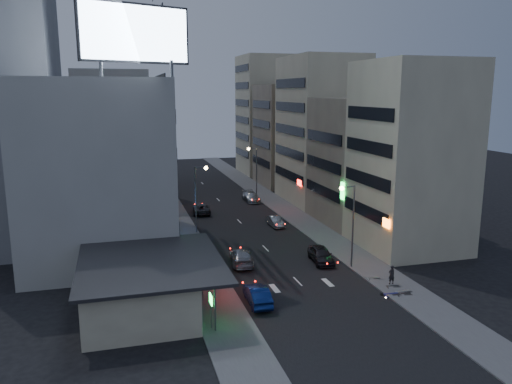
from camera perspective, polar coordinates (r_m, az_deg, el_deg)
name	(u,v)px	position (r m, az deg, el deg)	size (l,w,h in m)	color
ground	(315,299)	(42.34, 6.70, -12.03)	(180.00, 180.00, 0.00)	black
sidewalk_left	(175,218)	(68.29, -9.26, -2.93)	(4.00, 120.00, 0.12)	#4C4C4F
sidewalk_right	(287,210)	(71.73, 3.54, -2.11)	(4.00, 120.00, 0.12)	#4C4C4F
food_court	(140,285)	(40.63, -13.14, -10.26)	(11.00, 13.00, 3.88)	beige
white_building	(99,165)	(56.40, -17.50, 2.94)	(14.00, 24.00, 18.00)	#A5A5A1
grey_tower	(6,90)	(59.84, -26.67, 10.42)	(10.00, 14.00, 34.00)	gray
shophouse_near	(410,157)	(55.65, 17.22, 3.89)	(10.00, 11.00, 20.00)	beige
shophouse_mid	(363,161)	(66.00, 12.10, 3.50)	(11.00, 12.00, 16.00)	gray
shophouse_far	(320,130)	(77.17, 7.36, 7.00)	(10.00, 14.00, 22.00)	beige
far_left_a	(113,136)	(81.11, -16.02, 6.16)	(11.00, 10.00, 20.00)	#A5A5A1
far_left_b	(111,144)	(94.29, -16.24, 5.29)	(12.00, 10.00, 15.00)	gray
far_right_a	(290,135)	(91.45, 3.94, 6.48)	(11.00, 12.00, 18.00)	gray
far_right_b	(270,115)	(104.67, 1.63, 8.77)	(12.00, 12.00, 24.00)	beige
billboard	(135,34)	(46.11, -13.61, 17.17)	(9.52, 3.75, 6.20)	#595B60
street_lamp_right_near	(350,214)	(48.17, 10.65, -2.51)	(1.60, 0.44, 8.02)	#595B60
street_lamp_left	(199,189)	(59.65, -6.54, 0.29)	(1.60, 0.44, 8.02)	#595B60
street_lamp_right_far	(254,165)	(79.50, -0.21, 3.14)	(1.60, 0.44, 8.02)	#595B60
parked_car_right_near	(321,255)	(50.63, 7.44, -7.11)	(1.87, 4.65, 1.59)	#242328
parked_car_right_mid	(275,221)	(63.36, 2.21, -3.37)	(1.36, 3.90, 1.28)	#9DA0A5
parked_car_left	(201,209)	(70.29, -6.26, -1.90)	(2.32, 5.04, 1.40)	#27272C
parked_car_right_far	(251,197)	(77.48, -0.55, -0.57)	(2.04, 5.01, 1.45)	#A6AAAE
road_car_blue	(257,295)	(40.91, 0.16, -11.67)	(1.58, 4.52, 1.49)	navy
road_car_silver	(242,257)	(49.72, -1.66, -7.41)	(2.11, 5.19, 1.51)	#919399
person	(392,275)	(46.01, 15.23, -9.12)	(0.62, 0.41, 1.69)	black
scooter_black_a	(411,286)	(44.65, 17.25, -10.25)	(1.88, 0.63, 1.15)	black
scooter_silver_a	(409,283)	(45.21, 17.08, -9.91)	(2.01, 0.67, 1.23)	silver
scooter_blue	(398,286)	(44.38, 15.94, -10.29)	(1.91, 0.64, 1.17)	navy
scooter_black_b	(399,280)	(45.97, 16.02, -9.61)	(1.70, 0.57, 1.04)	black
scooter_silver_b	(379,272)	(47.47, 13.83, -8.82)	(1.69, 0.56, 1.03)	#94979B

